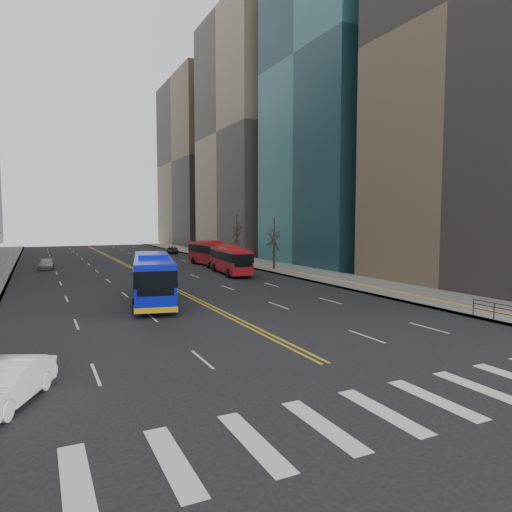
{
  "coord_description": "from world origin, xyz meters",
  "views": [
    {
      "loc": [
        -11.29,
        -11.35,
        6.31
      ],
      "look_at": [
        0.47,
        13.07,
        4.18
      ],
      "focal_mm": 32.0,
      "sensor_mm": 36.0,
      "label": 1
    }
  ],
  "objects": [
    {
      "name": "ground",
      "position": [
        0.0,
        0.0,
        0.0
      ],
      "size": [
        220.0,
        220.0,
        0.0
      ],
      "primitive_type": "plane",
      "color": "black"
    },
    {
      "name": "sidewalk_right",
      "position": [
        17.5,
        45.0,
        0.07
      ],
      "size": [
        7.0,
        130.0,
        0.15
      ],
      "primitive_type": "cube",
      "color": "slate",
      "rests_on": "ground"
    },
    {
      "name": "crosswalk",
      "position": [
        0.0,
        0.0,
        0.01
      ],
      "size": [
        26.7,
        4.0,
        0.01
      ],
      "color": "silver",
      "rests_on": "ground"
    },
    {
      "name": "centerline",
      "position": [
        0.0,
        55.0,
        0.01
      ],
      "size": [
        0.55,
        100.0,
        0.01
      ],
      "color": "gold",
      "rests_on": "ground"
    },
    {
      "name": "office_towers",
      "position": [
        0.12,
        68.51,
        23.92
      ],
      "size": [
        83.0,
        134.0,
        58.0
      ],
      "color": "gray",
      "rests_on": "ground"
    },
    {
      "name": "street_trees",
      "position": [
        -7.18,
        34.55,
        4.87
      ],
      "size": [
        35.2,
        47.2,
        7.6
      ],
      "color": "#31251E",
      "rests_on": "ground"
    },
    {
      "name": "blue_bus",
      "position": [
        -3.24,
        23.82,
        1.99
      ],
      "size": [
        5.35,
        13.38,
        3.79
      ],
      "color": "#0E19D9",
      "rests_on": "ground"
    },
    {
      "name": "red_bus_near",
      "position": [
        9.13,
        37.97,
        1.84
      ],
      "size": [
        3.65,
        10.55,
        3.3
      ],
      "color": "red",
      "rests_on": "ground"
    },
    {
      "name": "red_bus_far",
      "position": [
        10.36,
        48.22,
        1.95
      ],
      "size": [
        3.08,
        11.13,
        3.51
      ],
      "color": "red",
      "rests_on": "ground"
    },
    {
      "name": "car_white",
      "position": [
        -12.41,
        6.0,
        0.75
      ],
      "size": [
        3.36,
        4.79,
        1.5
      ],
      "primitive_type": "imported",
      "rotation": [
        0.0,
        0.0,
        -0.44
      ],
      "color": "white",
      "rests_on": "ground"
    },
    {
      "name": "car_dark_mid",
      "position": [
        10.3,
        46.48,
        0.78
      ],
      "size": [
        3.57,
        4.92,
        1.56
      ],
      "primitive_type": "imported",
      "rotation": [
        0.0,
        0.0,
        -0.43
      ],
      "color": "black",
      "rests_on": "ground"
    },
    {
      "name": "car_silver",
      "position": [
        -10.32,
        52.88,
        0.64
      ],
      "size": [
        2.19,
        4.56,
        1.28
      ],
      "primitive_type": "imported",
      "rotation": [
        0.0,
        0.0,
        -0.09
      ],
      "color": "gray",
      "rests_on": "ground"
    },
    {
      "name": "car_dark_far",
      "position": [
        11.73,
        73.18,
        0.65
      ],
      "size": [
        3.43,
        5.08,
        1.29
      ],
      "primitive_type": "imported",
      "rotation": [
        0.0,
        0.0,
        -0.3
      ],
      "color": "black",
      "rests_on": "ground"
    }
  ]
}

